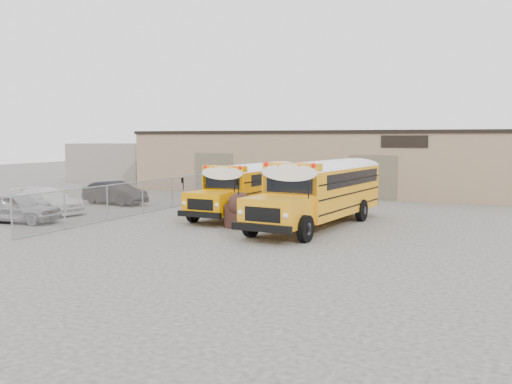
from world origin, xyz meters
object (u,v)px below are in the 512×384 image
at_px(school_bus_left, 293,178).
at_px(school_bus_right, 366,179).
at_px(car_dark, 115,193).
at_px(car_silver, 18,208).
at_px(tarp_bundle, 240,210).
at_px(car_white, 48,201).

distance_m(school_bus_left, school_bus_right, 5.31).
bearing_deg(school_bus_left, school_bus_right, -17.71).
relative_size(school_bus_left, car_dark, 2.21).
bearing_deg(school_bus_right, car_dark, -167.21).
bearing_deg(school_bus_right, car_silver, -141.19).
xyz_separation_m(school_bus_right, car_silver, (-14.48, -11.65, -1.08)).
bearing_deg(car_silver, car_dark, -4.11).
distance_m(school_bus_left, tarp_bundle, 10.35).
distance_m(tarp_bundle, car_white, 11.80).
bearing_deg(tarp_bundle, school_bus_right, 66.00).
distance_m(tarp_bundle, car_dark, 12.34).
relative_size(school_bus_left, car_white, 2.01).
bearing_deg(car_white, school_bus_right, -48.98).
bearing_deg(car_silver, school_bus_right, -59.08).
bearing_deg(car_silver, tarp_bundle, -82.06).
xyz_separation_m(school_bus_right, car_white, (-15.64, -8.41, -1.11)).
height_order(car_silver, car_white, car_silver).
bearing_deg(car_white, car_dark, 5.70).
xyz_separation_m(school_bus_left, car_white, (-10.58, -10.03, -0.92)).
xyz_separation_m(car_white, car_dark, (0.62, 5.00, 0.02)).
bearing_deg(tarp_bundle, school_bus_left, 96.77).
height_order(tarp_bundle, car_white, tarp_bundle).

